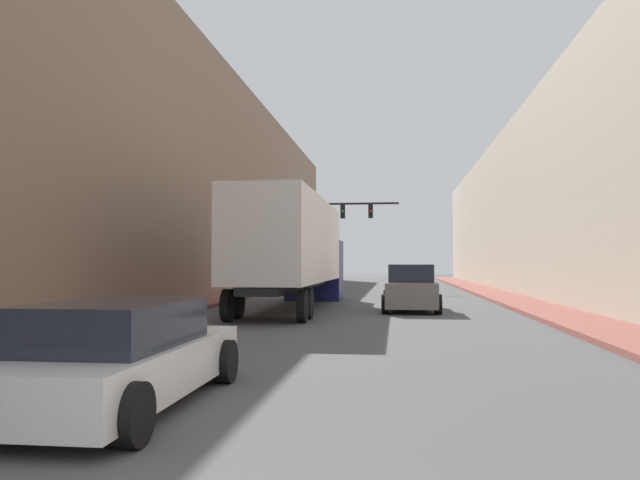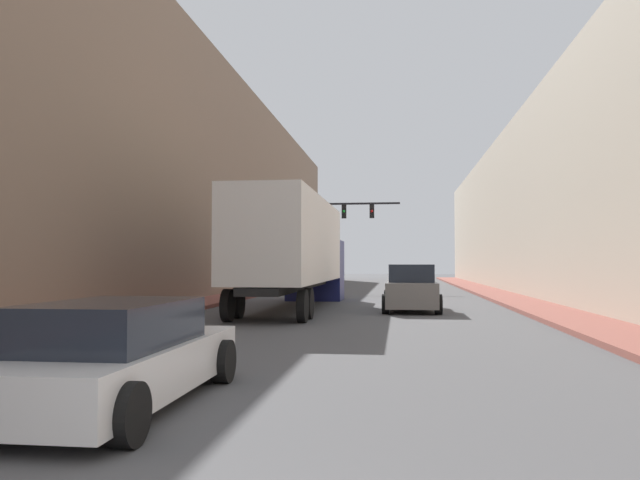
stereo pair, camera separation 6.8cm
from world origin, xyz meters
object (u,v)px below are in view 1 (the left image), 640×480
(semi_truck, at_px, (295,248))
(sedan_car, at_px, (121,356))
(suv_car, at_px, (410,289))
(traffic_signal_gantry, at_px, (319,225))

(semi_truck, bearing_deg, sedan_car, -88.15)
(sedan_car, distance_m, suv_car, 16.70)
(semi_truck, relative_size, suv_car, 2.99)
(suv_car, relative_size, traffic_signal_gantry, 0.62)
(sedan_car, relative_size, suv_car, 1.00)
(semi_truck, xyz_separation_m, sedan_car, (0.53, -16.60, -1.73))
(suv_car, bearing_deg, traffic_signal_gantry, 108.19)
(sedan_car, xyz_separation_m, suv_car, (3.92, 16.23, 0.19))
(suv_car, xyz_separation_m, traffic_signal_gantry, (-5.59, 17.01, 3.51))
(semi_truck, distance_m, suv_car, 4.73)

